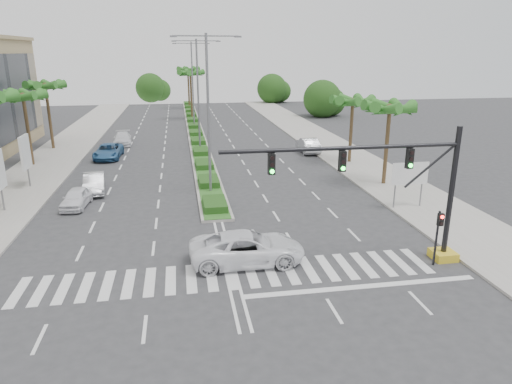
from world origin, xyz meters
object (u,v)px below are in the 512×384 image
Objects in this scene: car_parked_a at (76,198)px; car_crossing at (247,248)px; car_parked_b at (94,183)px; car_right at (308,145)px; car_parked_c at (108,151)px; car_parked_d at (123,139)px.

car_crossing is at bearing -40.61° from car_parked_a.
car_parked_b is 17.76m from car_crossing.
car_right is at bearing 22.14° from car_parked_b.
car_parked_c is 1.10× the size of car_parked_d.
car_crossing reaches higher than car_parked_a.
car_parked_a is 15.78m from car_parked_c.
car_parked_c is 28.86m from car_crossing.
car_parked_b is 0.91× the size of car_parked_d.
car_parked_c is 0.90× the size of car_crossing.
car_parked_c is 7.48m from car_parked_d.
car_parked_d is at bearing 87.35° from car_parked_c.
car_parked_c is at bearing -99.49° from car_parked_d.
car_parked_d is 0.99× the size of car_right.
car_right is (10.80, 26.28, -0.03)m from car_crossing.
car_parked_c is at bearing 0.21° from car_right.
car_parked_c is at bearing 85.50° from car_parked_b.
car_right is at bearing -25.52° from car_parked_d.
car_crossing is 28.41m from car_right.
car_right is (21.55, 15.23, 0.14)m from car_parked_a.
car_right reaches higher than car_parked_a.
car_parked_d is 0.81× the size of car_crossing.
car_parked_c is (0.12, 15.78, 0.08)m from car_parked_a.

